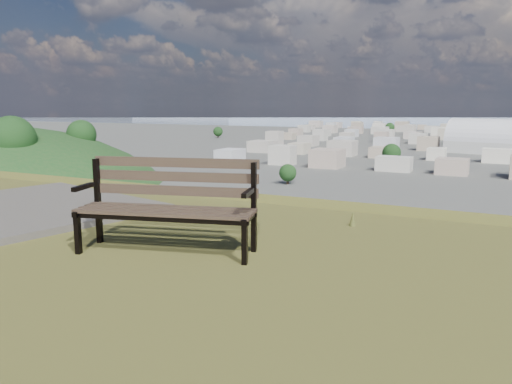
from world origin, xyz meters
The scene contains 6 objects.
park_bench centered at (1.02, 1.39, 25.52)m, with size 1.84×1.00×0.92m.
arena centered at (4.86, 297.42, 5.79)m, with size 62.14×36.81×24.55m.
city_blocks centered at (0.00, 394.44, 3.50)m, with size 395.00×361.00×7.00m.
city_trees centered at (-26.39, 319.00, 4.83)m, with size 406.52×387.20×9.98m.
bay_water centered at (0.00, 900.00, 0.00)m, with size 2400.00×700.00×0.12m, color #8495A8.
far_hills centered at (-60.92, 1402.93, 25.47)m, with size 2050.00×340.00×60.00m.
Camera 1 is at (3.97, -2.59, 26.46)m, focal length 35.00 mm.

